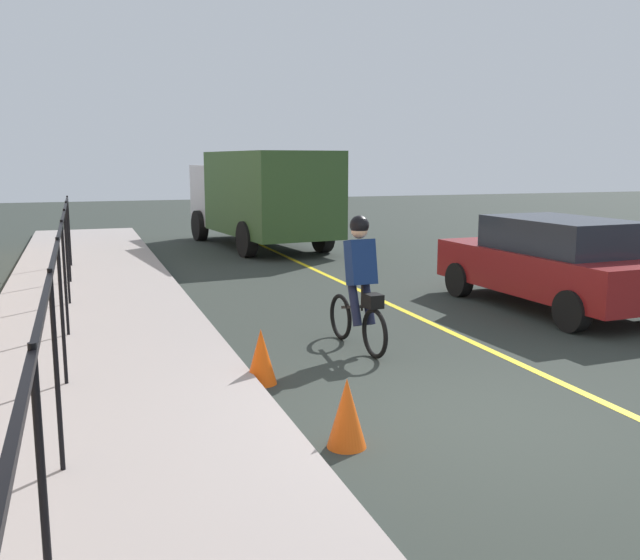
{
  "coord_description": "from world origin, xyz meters",
  "views": [
    {
      "loc": [
        -5.64,
        3.57,
        2.55
      ],
      "look_at": [
        2.82,
        0.64,
        1.0
      ],
      "focal_mm": 39.06,
      "sensor_mm": 36.0,
      "label": 1
    }
  ],
  "objects": [
    {
      "name": "iron_fence",
      "position": [
        1.0,
        3.8,
        1.37
      ],
      "size": [
        20.41,
        0.04,
        1.6
      ],
      "color": "black",
      "rests_on": "sidewalk"
    },
    {
      "name": "lane_line_centre",
      "position": [
        0.0,
        -1.6,
        0.0
      ],
      "size": [
        36.0,
        0.12,
        0.01
      ],
      "primitive_type": "cube",
      "color": "yellow",
      "rests_on": "ground"
    },
    {
      "name": "traffic_cone_near",
      "position": [
        1.87,
        1.69,
        0.32
      ],
      "size": [
        0.36,
        0.36,
        0.65
      ],
      "primitive_type": "cone",
      "color": "#EF500C",
      "rests_on": "ground"
    },
    {
      "name": "ground_plane",
      "position": [
        0.0,
        0.0,
        0.0
      ],
      "size": [
        80.0,
        80.0,
        0.0
      ],
      "primitive_type": "plane",
      "color": "#2A312B"
    },
    {
      "name": "box_truck_background",
      "position": [
        14.23,
        -1.48,
        1.55
      ],
      "size": [
        6.94,
        3.2,
        2.78
      ],
      "rotation": [
        0.0,
        0.0,
        0.12
      ],
      "color": "#315126",
      "rests_on": "ground"
    },
    {
      "name": "cyclist_lead",
      "position": [
        2.85,
        0.06,
        0.91
      ],
      "size": [
        1.71,
        0.38,
        1.83
      ],
      "rotation": [
        0.0,
        0.0,
        0.07
      ],
      "color": "black",
      "rests_on": "ground"
    },
    {
      "name": "patrol_sedan",
      "position": [
        4.21,
        -4.08,
        0.82
      ],
      "size": [
        4.5,
        2.12,
        1.58
      ],
      "rotation": [
        0.0,
        0.0,
        0.06
      ],
      "color": "maroon",
      "rests_on": "ground"
    },
    {
      "name": "sidewalk",
      "position": [
        0.0,
        3.4,
        0.07
      ],
      "size": [
        40.0,
        3.2,
        0.15
      ],
      "primitive_type": "cube",
      "color": "gray",
      "rests_on": "ground"
    },
    {
      "name": "traffic_cone_far",
      "position": [
        -0.12,
        1.41,
        0.32
      ],
      "size": [
        0.36,
        0.36,
        0.64
      ],
      "primitive_type": "cone",
      "color": "#E95512",
      "rests_on": "ground"
    }
  ]
}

